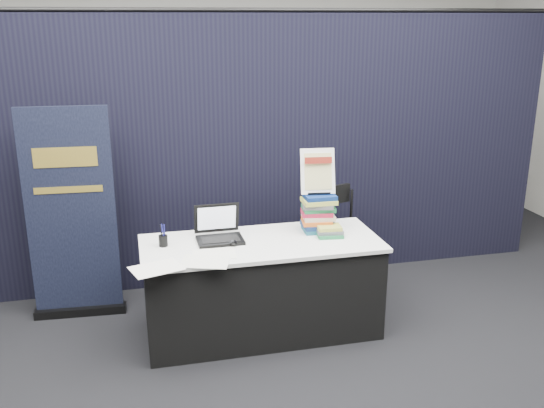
{
  "coord_description": "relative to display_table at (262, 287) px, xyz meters",
  "views": [
    {
      "loc": [
        -0.92,
        -3.62,
        2.37
      ],
      "look_at": [
        0.08,
        0.55,
        1.04
      ],
      "focal_mm": 40.0,
      "sensor_mm": 36.0,
      "label": 1
    }
  ],
  "objects": [
    {
      "name": "brochure_left",
      "position": [
        -0.8,
        -0.34,
        0.38
      ],
      "size": [
        0.39,
        0.33,
        0.0
      ],
      "primitive_type": "cube",
      "rotation": [
        0.0,
        0.0,
        0.31
      ],
      "color": "white",
      "rests_on": "display_table"
    },
    {
      "name": "laptop",
      "position": [
        -0.3,
        0.12,
        0.44
      ],
      "size": [
        0.35,
        0.28,
        0.26
      ],
      "rotation": [
        0.0,
        0.0,
        0.01
      ],
      "color": "black",
      "rests_on": "display_table"
    },
    {
      "name": "floor",
      "position": [
        0.0,
        -0.55,
        -0.38
      ],
      "size": [
        8.0,
        8.0,
        0.0
      ],
      "primitive_type": "plane",
      "color": "black",
      "rests_on": "ground"
    },
    {
      "name": "display_table",
      "position": [
        0.0,
        0.0,
        0.0
      ],
      "size": [
        1.8,
        0.75,
        0.75
      ],
      "color": "black",
      "rests_on": "floor"
    },
    {
      "name": "stacking_chair",
      "position": [
        0.75,
        0.48,
        0.16
      ],
      "size": [
        0.53,
        0.54,
        0.96
      ],
      "rotation": [
        0.0,
        0.0,
        0.26
      ],
      "color": "black",
      "rests_on": "floor"
    },
    {
      "name": "brochure_mid",
      "position": [
        -0.38,
        -0.17,
        0.38
      ],
      "size": [
        0.32,
        0.23,
        0.0
      ],
      "primitive_type": "cube",
      "rotation": [
        0.0,
        0.0,
        -0.06
      ],
      "color": "white",
      "rests_on": "display_table"
    },
    {
      "name": "info_sign",
      "position": [
        0.49,
        0.16,
        0.85
      ],
      "size": [
        0.28,
        0.15,
        0.36
      ],
      "rotation": [
        0.0,
        0.0,
        -0.12
      ],
      "color": "black",
      "rests_on": "book_stack_tall"
    },
    {
      "name": "wall_back",
      "position": [
        0.0,
        3.45,
        1.37
      ],
      "size": [
        8.0,
        0.02,
        3.5
      ],
      "primitive_type": "cube",
      "color": "#B7B5AD",
      "rests_on": "floor"
    },
    {
      "name": "pullup_banner",
      "position": [
        -1.4,
        0.63,
        0.39
      ],
      "size": [
        0.74,
        0.14,
        1.73
      ],
      "rotation": [
        0.0,
        0.0,
        -0.06
      ],
      "color": "black",
      "rests_on": "floor"
    },
    {
      "name": "book_stack_short",
      "position": [
        0.54,
        -0.0,
        0.41
      ],
      "size": [
        0.21,
        0.18,
        0.08
      ],
      "rotation": [
        0.0,
        0.0,
        -0.19
      ],
      "color": "#1D6F3F",
      "rests_on": "display_table"
    },
    {
      "name": "book_stack_tall",
      "position": [
        0.49,
        0.13,
        0.52
      ],
      "size": [
        0.26,
        0.22,
        0.3
      ],
      "rotation": [
        0.0,
        0.0,
        -0.12
      ],
      "color": "#1B5669",
      "rests_on": "display_table"
    },
    {
      "name": "brochure_right",
      "position": [
        -0.46,
        -0.3,
        0.38
      ],
      "size": [
        0.39,
        0.33,
        0.0
      ],
      "primitive_type": "cube",
      "rotation": [
        0.0,
        0.0,
        -0.32
      ],
      "color": "white",
      "rests_on": "display_table"
    },
    {
      "name": "drape_partition",
      "position": [
        0.0,
        1.05,
        0.82
      ],
      "size": [
        6.0,
        0.08,
        2.4
      ],
      "primitive_type": "cube",
      "color": "black",
      "rests_on": "floor"
    },
    {
      "name": "pen_cup",
      "position": [
        -0.72,
        0.08,
        0.42
      ],
      "size": [
        0.07,
        0.07,
        0.08
      ],
      "primitive_type": "cylinder",
      "rotation": [
        0.0,
        0.0,
        -0.01
      ],
      "color": "black",
      "rests_on": "display_table"
    },
    {
      "name": "mouse",
      "position": [
        -0.22,
        -0.02,
        0.39
      ],
      "size": [
        0.08,
        0.11,
        0.03
      ],
      "primitive_type": "ellipsoid",
      "rotation": [
        0.0,
        0.0,
        -0.2
      ],
      "color": "black",
      "rests_on": "display_table"
    }
  ]
}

